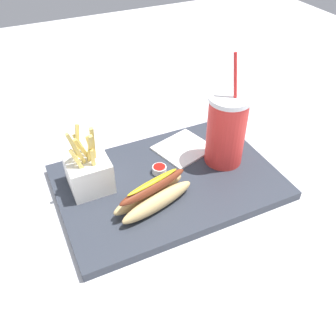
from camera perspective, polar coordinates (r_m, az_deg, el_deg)
ground_plane at (r=0.82m, az=0.00°, el=-3.22°), size 2.40×2.40×0.02m
food_tray at (r=0.80m, az=0.00°, el=-2.18°), size 0.47×0.32×0.02m
soda_cup at (r=0.81m, az=9.07°, el=5.90°), size 0.09×0.09×0.25m
fries_basket at (r=0.77m, az=-12.31°, el=-0.53°), size 0.08×0.09×0.15m
hot_dog_1 at (r=0.72m, az=-2.30°, el=-4.27°), size 0.18×0.10×0.07m
ketchup_cup_1 at (r=0.81m, az=-1.35°, el=-0.19°), size 0.03×0.03×0.02m
napkin_stack at (r=0.88m, az=2.37°, el=3.10°), size 0.14×0.14×0.00m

